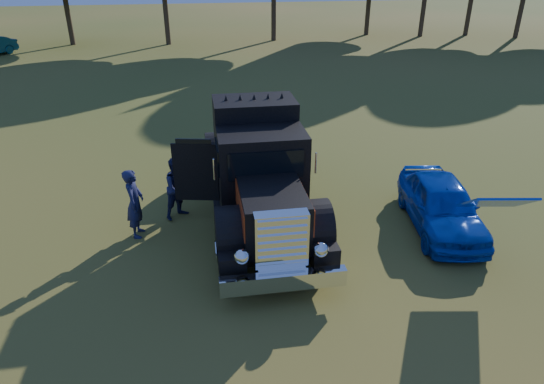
{
  "coord_description": "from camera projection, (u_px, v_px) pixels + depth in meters",
  "views": [
    {
      "loc": [
        -2.31,
        -8.39,
        6.35
      ],
      "look_at": [
        -0.72,
        1.47,
        1.33
      ],
      "focal_mm": 32.0,
      "sensor_mm": 36.0,
      "label": 1
    }
  ],
  "objects": [
    {
      "name": "ground",
      "position": [
        315.0,
        274.0,
        10.58
      ],
      "size": [
        120.0,
        120.0,
        0.0
      ],
      "primitive_type": "plane",
      "color": "#355318",
      "rests_on": "ground"
    },
    {
      "name": "diamond_t_truck",
      "position": [
        259.0,
        176.0,
        12.05
      ],
      "size": [
        3.36,
        7.16,
        3.0
      ],
      "color": "black",
      "rests_on": "ground"
    },
    {
      "name": "hotrod_coupe",
      "position": [
        442.0,
        204.0,
        12.07
      ],
      "size": [
        2.07,
        4.21,
        1.89
      ],
      "color": "#12068E",
      "rests_on": "ground"
    },
    {
      "name": "spectator_near",
      "position": [
        135.0,
        203.0,
        11.64
      ],
      "size": [
        0.49,
        0.68,
        1.75
      ],
      "primitive_type": "imported",
      "rotation": [
        0.0,
        0.0,
        1.45
      ],
      "color": "#1D1E45",
      "rests_on": "ground"
    },
    {
      "name": "spectator_far",
      "position": [
        178.0,
        188.0,
        12.49
      ],
      "size": [
        1.02,
        0.99,
        1.66
      ],
      "primitive_type": "imported",
      "rotation": [
        0.0,
        0.0,
        0.65
      ],
      "color": "#20334B",
      "rests_on": "ground"
    }
  ]
}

